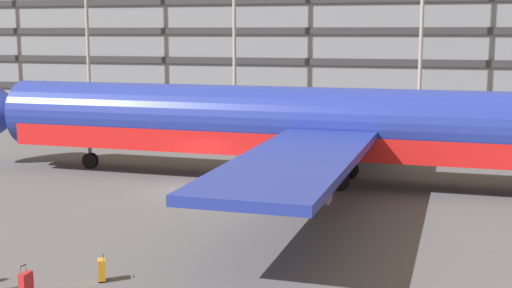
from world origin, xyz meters
TOP-DOWN VIEW (x-y plane):
  - ground_plane at (0.00, 0.00)m, footprint 600.00×600.00m
  - terminal_structure at (0.00, 48.12)m, footprint 151.56×16.45m
  - airliner at (6.16, 3.69)m, footprint 41.42×33.47m
  - suitcase_upright at (0.45, -14.53)m, footprint 0.26×0.45m
  - suitcase_navy at (1.88, -12.60)m, footprint 0.38×0.44m

SIDE VIEW (x-z plane):
  - ground_plane at x=0.00m, z-range 0.00..0.00m
  - suitcase_navy at x=1.88m, z-range -0.05..0.82m
  - suitcase_upright at x=0.45m, z-range -0.09..0.94m
  - airliner at x=6.16m, z-range -2.31..8.23m
  - terminal_structure at x=0.00m, z-range 0.00..15.77m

